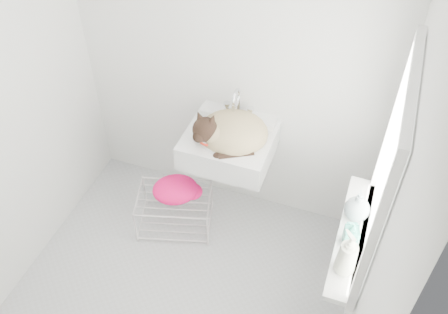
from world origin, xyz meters
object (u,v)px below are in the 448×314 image
(sink, at_px, (229,135))
(bottle_b, at_px, (349,243))
(wire_rack, at_px, (175,211))
(bottle_a, at_px, (343,270))
(cat, at_px, (230,133))
(bottle_c, at_px, (355,216))

(sink, xyz_separation_m, bottle_b, (0.91, -0.61, 0.00))
(wire_rack, distance_m, bottle_b, 1.50)
(bottle_b, bearing_deg, sink, 146.04)
(wire_rack, height_order, bottle_a, bottle_a)
(cat, relative_size, bottle_b, 3.16)
(sink, relative_size, cat, 1.09)
(wire_rack, bearing_deg, sink, 30.78)
(bottle_c, bearing_deg, wire_rack, 170.93)
(cat, distance_m, wire_rack, 0.85)
(sink, distance_m, bottle_c, 1.00)
(bottle_b, bearing_deg, bottle_a, -90.00)
(sink, height_order, bottle_c, sink)
(bottle_a, bearing_deg, wire_rack, 155.28)
(wire_rack, distance_m, bottle_a, 1.56)
(wire_rack, relative_size, bottle_a, 2.23)
(sink, xyz_separation_m, bottle_a, (0.91, -0.79, 0.00))
(sink, height_order, bottle_b, sink)
(sink, distance_m, bottle_a, 1.21)
(sink, bearing_deg, wire_rack, -149.22)
(sink, distance_m, bottle_b, 1.09)
(bottle_a, distance_m, bottle_c, 0.38)
(cat, height_order, bottle_c, cat)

